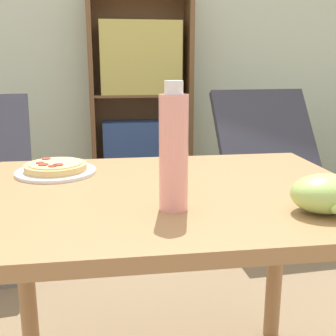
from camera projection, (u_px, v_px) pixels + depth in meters
wall_back at (122, 32)px, 3.43m from camera, size 8.00×0.05×2.60m
dining_table at (169, 228)px, 1.15m from camera, size 1.04×0.79×0.73m
pizza_on_plate at (56, 169)px, 1.28m from camera, size 0.24×0.24×0.04m
grape_bunch at (326, 194)px, 0.94m from camera, size 0.16×0.13×0.09m
drink_bottle at (173, 151)px, 0.94m from camera, size 0.07×0.07×0.29m
lounge_chair_far at (274, 187)px, 2.68m from camera, size 0.70×0.80×0.88m
bookshelf at (141, 104)px, 3.42m from camera, size 0.81×0.29×1.60m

